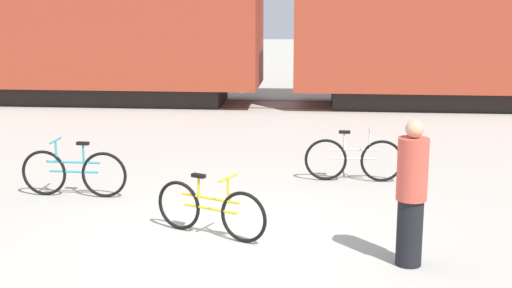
# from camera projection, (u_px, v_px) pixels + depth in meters

# --- Properties ---
(ground_plane) EXTENTS (80.00, 80.00, 0.00)m
(ground_plane) POSITION_uv_depth(u_px,v_px,m) (225.00, 243.00, 9.62)
(ground_plane) COLOR #A8A399
(freight_train) EXTENTS (57.79, 2.83, 5.14)m
(freight_train) POSITION_uv_depth(u_px,v_px,m) (278.00, 12.00, 20.57)
(freight_train) COLOR black
(freight_train) RESTS_ON ground_plane
(rail_near) EXTENTS (69.79, 0.07, 0.01)m
(rail_near) POSITION_uv_depth(u_px,v_px,m) (276.00, 108.00, 20.45)
(rail_near) COLOR #4C4238
(rail_near) RESTS_ON ground_plane
(rail_far) EXTENTS (69.79, 0.07, 0.01)m
(rail_far) POSITION_uv_depth(u_px,v_px,m) (279.00, 101.00, 21.84)
(rail_far) COLOR #4C4238
(rail_far) RESTS_ON ground_plane
(bicycle_yellow) EXTENTS (1.64, 0.79, 0.89)m
(bicycle_yellow) POSITION_uv_depth(u_px,v_px,m) (210.00, 210.00, 9.82)
(bicycle_yellow) COLOR black
(bicycle_yellow) RESTS_ON ground_plane
(bicycle_teal) EXTENTS (1.79, 0.46, 0.95)m
(bicycle_teal) POSITION_uv_depth(u_px,v_px,m) (74.00, 173.00, 11.70)
(bicycle_teal) COLOR black
(bicycle_teal) RESTS_ON ground_plane
(bicycle_silver) EXTENTS (1.74, 0.46, 0.94)m
(bicycle_silver) POSITION_uv_depth(u_px,v_px,m) (354.00, 159.00, 12.64)
(bicycle_silver) COLOR black
(bicycle_silver) RESTS_ON ground_plane
(person_in_red) EXTENTS (0.38, 0.38, 1.83)m
(person_in_red) POSITION_uv_depth(u_px,v_px,m) (411.00, 194.00, 8.66)
(person_in_red) COLOR black
(person_in_red) RESTS_ON ground_plane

